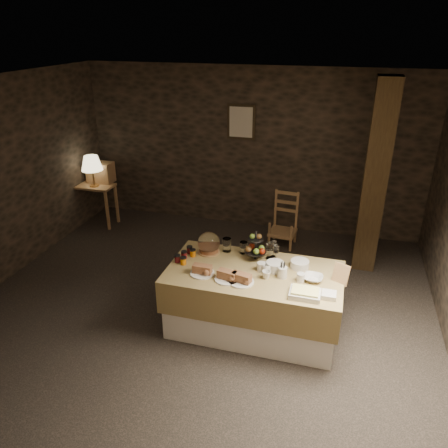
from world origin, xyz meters
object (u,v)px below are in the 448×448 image
(wine_rack, at_px, (101,172))
(chair, at_px, (284,221))
(fruit_stand, at_px, (256,248))
(timber_column, at_px, (375,179))
(buffet_table, at_px, (254,296))
(table_lamp, at_px, (92,164))
(console_table, at_px, (94,192))

(wine_rack, height_order, chair, wine_rack)
(fruit_stand, bearing_deg, timber_column, 50.72)
(buffet_table, height_order, timber_column, timber_column)
(wine_rack, bearing_deg, timber_column, -5.52)
(fruit_stand, bearing_deg, wine_rack, 147.63)
(buffet_table, bearing_deg, table_lamp, 147.54)
(console_table, distance_m, wine_rack, 0.35)
(timber_column, bearing_deg, fruit_stand, -129.28)
(table_lamp, distance_m, wine_rack, 0.32)
(chair, distance_m, fruit_stand, 1.98)
(buffet_table, xyz_separation_m, fruit_stand, (-0.05, 0.27, 0.45))
(console_table, bearing_deg, buffet_table, -32.69)
(wine_rack, bearing_deg, fruit_stand, -32.37)
(buffet_table, relative_size, table_lamp, 3.64)
(chair, height_order, fruit_stand, fruit_stand)
(fruit_stand, bearing_deg, buffet_table, -80.25)
(console_table, xyz_separation_m, fruit_stand, (3.14, -1.78, 0.30))
(console_table, bearing_deg, timber_column, -3.12)
(chair, bearing_deg, timber_column, -12.21)
(console_table, height_order, table_lamp, table_lamp)
(buffet_table, xyz_separation_m, console_table, (-3.18, 2.04, 0.15))
(table_lamp, height_order, chair, table_lamp)
(chair, bearing_deg, console_table, -172.20)
(console_table, bearing_deg, chair, 2.55)
(table_lamp, xyz_separation_m, fruit_stand, (3.09, -1.73, -0.22))
(chair, distance_m, timber_column, 1.57)
(table_lamp, distance_m, timber_column, 4.35)
(chair, xyz_separation_m, timber_column, (1.21, -0.38, 0.93))
(buffet_table, xyz_separation_m, chair, (0.00, 2.18, -0.05))
(buffet_table, height_order, chair, chair)
(console_table, relative_size, table_lamp, 1.38)
(timber_column, bearing_deg, wine_rack, 174.48)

